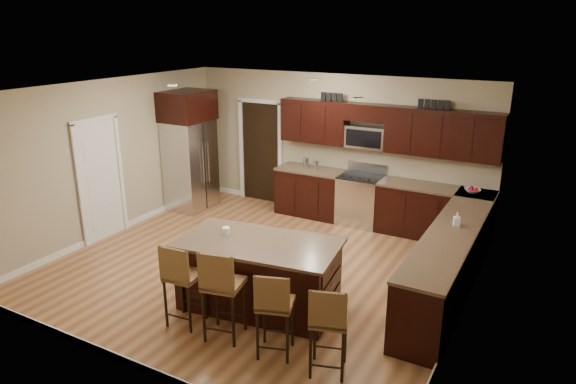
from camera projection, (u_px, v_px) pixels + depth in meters
The scene contains 24 objects.
floor at pixel (260, 267), 7.91m from camera, with size 6.00×6.00×0.00m, color #A06A3F.
ceiling at pixel (256, 90), 7.06m from camera, with size 6.00×6.00×0.00m, color silver.
wall_back at pixel (335, 146), 9.77m from camera, with size 6.00×6.00×0.00m, color tan.
wall_left at pixel (111, 158), 8.86m from camera, with size 5.50×5.50×0.00m, color tan.
wall_right at pixel (471, 219), 6.11m from camera, with size 5.50×5.50×0.00m, color tan.
base_cabinets at pixel (410, 230), 8.09m from camera, with size 4.02×3.96×0.92m.
upper_cabinets at pixel (386, 127), 9.00m from camera, with size 4.00×0.33×0.80m.
range at pixel (360, 199), 9.48m from camera, with size 0.76×0.64×1.11m.
microwave at pixel (366, 137), 9.25m from camera, with size 0.76×0.31×0.40m, color silver.
doorway at pixel (261, 152), 10.62m from camera, with size 0.85×0.03×2.06m, color black.
pantry_door at pixel (100, 181), 8.71m from camera, with size 0.03×0.80×2.04m, color white.
letter_decor at pixel (380, 100), 8.93m from camera, with size 2.20×0.03×0.15m, color black, non-canonical shape.
island at pixel (259, 276), 6.69m from camera, with size 2.18×1.35×0.92m.
stool_left at pixel (181, 276), 6.17m from camera, with size 0.44×0.44×1.08m.
stool_mid at pixel (221, 285), 5.88m from camera, with size 0.51×0.51×1.15m.
stool_right at pixel (274, 305), 5.59m from camera, with size 0.49×0.49×1.04m.
refrigerator at pixel (190, 150), 10.09m from camera, with size 0.79×0.95×2.35m.
floor_mat at pixel (315, 237), 8.98m from camera, with size 0.82×0.54×0.01m, color brown.
fruit_bowl at pixel (472, 190), 8.44m from camera, with size 0.26×0.26×0.06m, color silver.
soap_bottle at pixel (457, 219), 7.02m from camera, with size 0.09×0.09×0.19m, color #B2B2B2.
canister_tall at pixel (306, 163), 9.83m from camera, with size 0.12×0.12×0.20m, color silver.
canister_short at pixel (316, 165), 9.74m from camera, with size 0.11×0.11×0.17m, color silver.
island_jar at pixel (226, 231), 6.75m from camera, with size 0.10×0.10×0.10m, color white.
stool_extra at pixel (328, 321), 5.29m from camera, with size 0.49×0.49×1.04m.
Camera 1 is at (3.84, -6.05, 3.57)m, focal length 32.00 mm.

